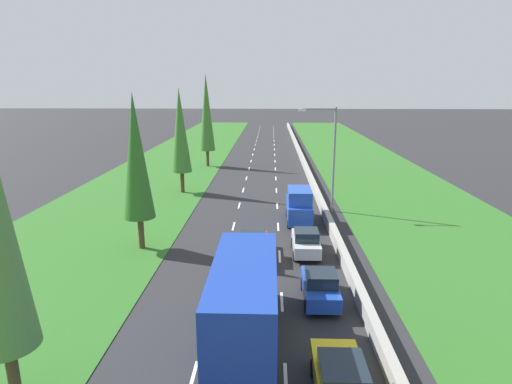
# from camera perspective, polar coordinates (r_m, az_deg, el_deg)

# --- Properties ---
(ground_plane) EXTENTS (300.00, 300.00, 0.00)m
(ground_plane) POSITION_cam_1_polar(r_m,az_deg,el_deg) (59.92, 0.88, 3.62)
(ground_plane) COLOR #28282B
(ground_plane) RESTS_ON ground
(grass_verge_left) EXTENTS (14.00, 140.00, 0.04)m
(grass_verge_left) POSITION_cam_1_polar(r_m,az_deg,el_deg) (61.47, -11.01, 3.65)
(grass_verge_left) COLOR #2D6623
(grass_verge_left) RESTS_ON ground
(grass_verge_right) EXTENTS (14.00, 140.00, 0.04)m
(grass_verge_right) POSITION_cam_1_polar(r_m,az_deg,el_deg) (61.35, 14.43, 3.44)
(grass_verge_right) COLOR #2D6623
(grass_verge_right) RESTS_ON ground
(median_barrier) EXTENTS (0.44, 120.00, 0.85)m
(median_barrier) POSITION_cam_1_polar(r_m,az_deg,el_deg) (60.01, 6.35, 3.97)
(median_barrier) COLOR #9E9B93
(median_barrier) RESTS_ON ground
(lane_markings) EXTENTS (3.64, 116.00, 0.01)m
(lane_markings) POSITION_cam_1_polar(r_m,az_deg,el_deg) (59.92, 0.88, 3.63)
(lane_markings) COLOR white
(lane_markings) RESTS_ON ground
(yellow_sedan_right_lane) EXTENTS (1.82, 4.50, 1.64)m
(yellow_sedan_right_lane) POSITION_cam_1_polar(r_m,az_deg,el_deg) (16.38, 11.30, -23.58)
(yellow_sedan_right_lane) COLOR yellow
(yellow_sedan_right_lane) RESTS_ON ground
(blue_hatchback_right_lane) EXTENTS (1.74, 3.90, 1.72)m
(blue_hatchback_right_lane) POSITION_cam_1_polar(r_m,az_deg,el_deg) (22.49, 8.51, -12.29)
(blue_hatchback_right_lane) COLOR #1E47B7
(blue_hatchback_right_lane) RESTS_ON ground
(silver_hatchback_right_lane) EXTENTS (1.74, 3.90, 1.72)m
(silver_hatchback_right_lane) POSITION_cam_1_polar(r_m,az_deg,el_deg) (28.31, 6.63, -6.59)
(silver_hatchback_right_lane) COLOR silver
(silver_hatchback_right_lane) RESTS_ON ground
(blue_van_right_lane) EXTENTS (1.96, 4.90, 2.82)m
(blue_van_right_lane) POSITION_cam_1_polar(r_m,az_deg,el_deg) (34.50, 5.74, -1.81)
(blue_van_right_lane) COLOR #1E47B7
(blue_van_right_lane) RESTS_ON ground
(blue_box_truck_centre_lane) EXTENTS (2.46, 9.40, 4.18)m
(blue_box_truck_centre_lane) POSITION_cam_1_polar(r_m,az_deg,el_deg) (18.07, -1.36, -14.26)
(blue_box_truck_centre_lane) COLOR black
(blue_box_truck_centre_lane) RESTS_ON ground
(red_sedan_centre_lane) EXTENTS (1.82, 4.50, 1.64)m
(red_sedan_centre_lane) POSITION_cam_1_polar(r_m,az_deg,el_deg) (27.53, -0.40, -7.16)
(red_sedan_centre_lane) COLOR red
(red_sedan_centre_lane) RESTS_ON ground
(poplar_tree_second) EXTENTS (2.06, 2.06, 10.38)m
(poplar_tree_second) POSITION_cam_1_polar(r_m,az_deg,el_deg) (28.77, -15.63, 4.46)
(poplar_tree_second) COLOR #4C3823
(poplar_tree_second) RESTS_ON ground
(poplar_tree_third) EXTENTS (2.06, 2.06, 10.55)m
(poplar_tree_third) POSITION_cam_1_polar(r_m,az_deg,el_deg) (43.89, -10.02, 7.97)
(poplar_tree_third) COLOR #4C3823
(poplar_tree_third) RESTS_ON ground
(poplar_tree_fourth) EXTENTS (2.11, 2.11, 12.31)m
(poplar_tree_fourth) POSITION_cam_1_polar(r_m,az_deg,el_deg) (58.39, -6.59, 10.39)
(poplar_tree_fourth) COLOR #4C3823
(poplar_tree_fourth) RESTS_ON ground
(street_light_mast) EXTENTS (3.20, 0.28, 9.00)m
(street_light_mast) POSITION_cam_1_polar(r_m,az_deg,el_deg) (37.15, 9.81, 5.24)
(street_light_mast) COLOR gray
(street_light_mast) RESTS_ON ground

